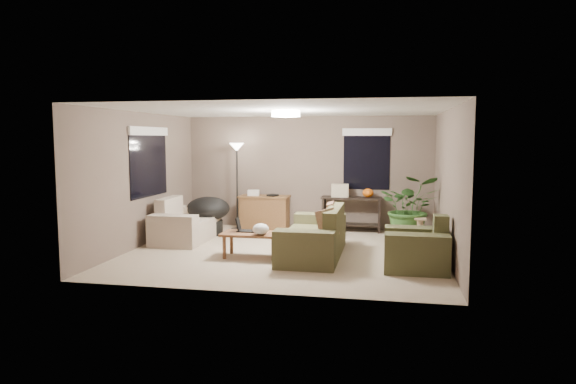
% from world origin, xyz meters
% --- Properties ---
extents(room_shell, '(5.50, 5.50, 5.50)m').
position_xyz_m(room_shell, '(0.00, 0.00, 1.25)').
color(room_shell, '#BEA98D').
rests_on(room_shell, ground).
extents(main_sofa, '(0.95, 2.20, 0.85)m').
position_xyz_m(main_sofa, '(0.57, -0.23, 0.29)').
color(main_sofa, brown).
rests_on(main_sofa, ground).
extents(throw_pillows, '(0.38, 1.38, 0.47)m').
position_xyz_m(throw_pillows, '(0.82, -0.23, 0.65)').
color(throw_pillows, '#8C7251').
rests_on(throw_pillows, main_sofa).
extents(loveseat, '(0.90, 1.60, 0.85)m').
position_xyz_m(loveseat, '(-2.17, 0.59, 0.30)').
color(loveseat, beige).
rests_on(loveseat, ground).
extents(armchair, '(0.95, 1.00, 0.85)m').
position_xyz_m(armchair, '(2.23, -0.80, 0.30)').
color(armchair, '#4F5231').
rests_on(armchair, ground).
extents(coffee_table, '(1.00, 0.55, 0.42)m').
position_xyz_m(coffee_table, '(-0.49, -0.53, 0.36)').
color(coffee_table, brown).
rests_on(coffee_table, ground).
extents(laptop, '(0.37, 0.24, 0.24)m').
position_xyz_m(laptop, '(-0.66, -0.43, 0.48)').
color(laptop, black).
rests_on(laptop, coffee_table).
extents(plastic_bag, '(0.28, 0.25, 0.19)m').
position_xyz_m(plastic_bag, '(-0.29, -0.68, 0.52)').
color(plastic_bag, white).
rests_on(plastic_bag, coffee_table).
extents(desk, '(1.10, 0.50, 0.75)m').
position_xyz_m(desk, '(-0.91, 2.13, 0.38)').
color(desk, brown).
rests_on(desk, ground).
extents(desk_papers, '(0.72, 0.31, 0.12)m').
position_xyz_m(desk_papers, '(-1.07, 2.12, 0.80)').
color(desk_papers, silver).
rests_on(desk_papers, desk).
extents(console_table, '(1.30, 0.40, 0.75)m').
position_xyz_m(console_table, '(1.00, 2.24, 0.44)').
color(console_table, black).
rests_on(console_table, ground).
extents(pumpkin, '(0.29, 0.29, 0.19)m').
position_xyz_m(pumpkin, '(1.35, 2.24, 0.85)').
color(pumpkin, orange).
rests_on(pumpkin, console_table).
extents(cardboard_box, '(0.38, 0.30, 0.28)m').
position_xyz_m(cardboard_box, '(0.75, 2.24, 0.89)').
color(cardboard_box, beige).
rests_on(cardboard_box, console_table).
extents(papasan_chair, '(0.93, 0.93, 0.80)m').
position_xyz_m(papasan_chair, '(-1.92, 1.30, 0.47)').
color(papasan_chair, black).
rests_on(papasan_chair, ground).
extents(floor_lamp, '(0.32, 0.32, 1.91)m').
position_xyz_m(floor_lamp, '(-1.50, 2.00, 1.60)').
color(floor_lamp, black).
rests_on(floor_lamp, ground).
extents(ceiling_fixture, '(0.50, 0.50, 0.10)m').
position_xyz_m(ceiling_fixture, '(0.00, 0.00, 2.44)').
color(ceiling_fixture, white).
rests_on(ceiling_fixture, room_shell).
extents(houseplant, '(1.17, 1.30, 1.01)m').
position_xyz_m(houseplant, '(2.22, 1.53, 0.51)').
color(houseplant, '#2D5923').
rests_on(houseplant, ground).
extents(cat_scratching_post, '(0.32, 0.32, 0.50)m').
position_xyz_m(cat_scratching_post, '(2.39, 1.15, 0.21)').
color(cat_scratching_post, tan).
rests_on(cat_scratching_post, ground).
extents(window_left, '(0.05, 1.56, 1.33)m').
position_xyz_m(window_left, '(-2.73, 0.30, 1.78)').
color(window_left, black).
rests_on(window_left, room_shell).
extents(window_back, '(1.06, 0.05, 1.33)m').
position_xyz_m(window_back, '(1.30, 2.48, 1.79)').
color(window_back, black).
rests_on(window_back, room_shell).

